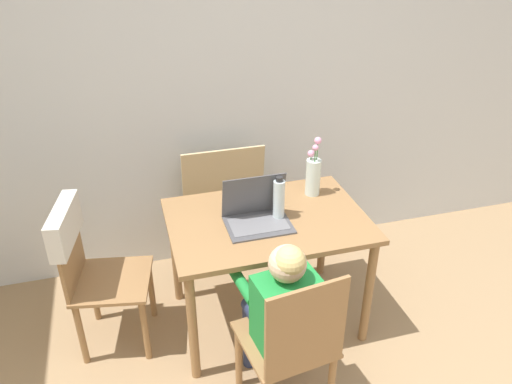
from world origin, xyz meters
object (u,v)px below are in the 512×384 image
Objects in this scene: water_bottle at (279,199)px; flower_vase at (313,174)px; person_seated at (280,303)px; chair_spare at (85,256)px; laptop at (256,212)px; chair_occupied at (292,345)px.

flower_vase is at bearing 36.74° from water_bottle.
person_seated is at bearing -120.97° from flower_vase.
chair_spare is 2.58× the size of laptop.
chair_occupied is 2.55× the size of laptop.
laptop is at bearing -86.20° from chair_spare.
laptop reaches higher than water_bottle.
laptop is at bearing -152.59° from flower_vase.
chair_occupied is at bearing 90.00° from person_seated.
chair_occupied is 0.92× the size of person_seated.
person_seated is (0.88, -0.63, 0.00)m from chair_spare.
person_seated is 2.77× the size of laptop.
person_seated is 0.89m from flower_vase.
water_bottle is (0.13, 0.00, 0.06)m from laptop.
person_seated is at bearing -114.90° from chair_spare.
person_seated is at bearing -93.87° from laptop.
flower_vase is 1.40× the size of water_bottle.
person_seated is at bearing -106.98° from water_bottle.
chair_spare is 1.07m from water_bottle.
laptop is at bearing -99.02° from chair_occupied.
flower_vase is at bearing -74.97° from chair_spare.
water_bottle is at bearing -143.26° from flower_vase.
water_bottle is (1.04, -0.11, 0.24)m from chair_spare.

